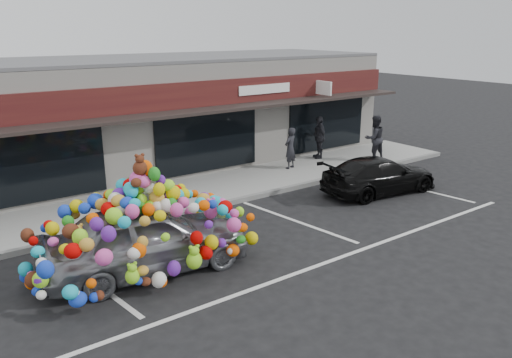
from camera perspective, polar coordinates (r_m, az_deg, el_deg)
ground at (r=12.93m, az=-4.50°, el=-7.75°), size 90.00×90.00×0.00m
shop_building at (r=19.76m, az=-17.67°, el=6.70°), size 24.00×7.20×4.31m
sidewalk at (r=16.22m, az=-11.93°, el=-2.60°), size 26.00×3.00×0.15m
kerb at (r=14.94m, az=-9.55°, el=-4.17°), size 26.00×0.18×0.16m
parking_stripe_left at (r=11.95m, az=-18.45°, el=-10.78°), size 0.73×4.37×0.01m
parking_stripe_mid at (r=14.60m, az=4.52°, el=-4.79°), size 0.73×4.37×0.01m
parking_stripe_right at (r=18.38m, az=17.48°, el=-0.94°), size 0.73×4.37×0.01m
lane_line at (r=12.42m, az=9.21°, el=-8.98°), size 14.00×0.12×0.01m
toy_car at (r=11.60m, az=-12.52°, el=-5.80°), size 3.36×5.17×2.90m
black_sedan at (r=17.38m, az=13.93°, el=0.44°), size 2.24×4.40×1.22m
pedestrian_a at (r=19.29m, az=3.93°, el=3.55°), size 0.68×0.55×1.60m
pedestrian_b at (r=20.98m, az=13.38°, el=4.56°), size 1.02×0.86×1.86m
pedestrian_c at (r=20.98m, az=7.22°, el=4.76°), size 1.12×0.76×1.77m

